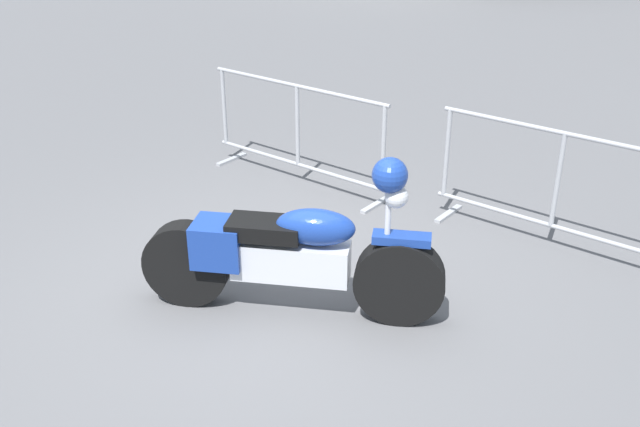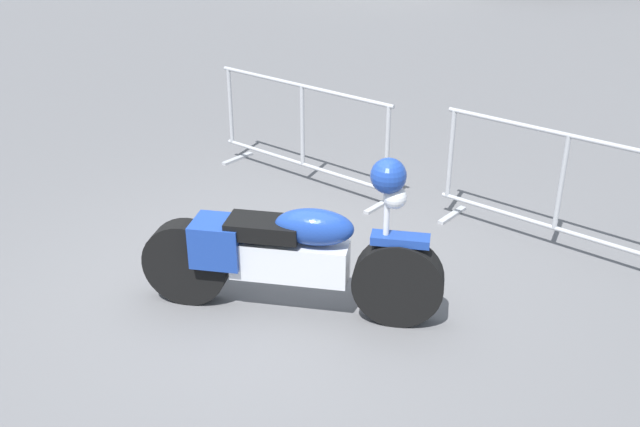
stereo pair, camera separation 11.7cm
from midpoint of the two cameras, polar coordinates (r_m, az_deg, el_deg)
The scene contains 4 objects.
ground_plane at distance 5.65m, azimuth -4.81°, elevation -6.52°, with size 120.00×120.00×0.00m, color #5B5B5E.
motorcycle at distance 5.21m, azimuth -3.01°, elevation -3.23°, with size 2.15×1.06×1.28m.
crowd_barrier_near at distance 7.44m, azimuth -2.27°, elevation 6.48°, with size 2.23×0.65×1.07m.
crowd_barrier_far at distance 6.40m, azimuth 17.90°, elevation 1.92°, with size 2.23×0.65×1.07m.
Camera 1 is at (2.90, -3.79, 3.01)m, focal length 40.00 mm.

